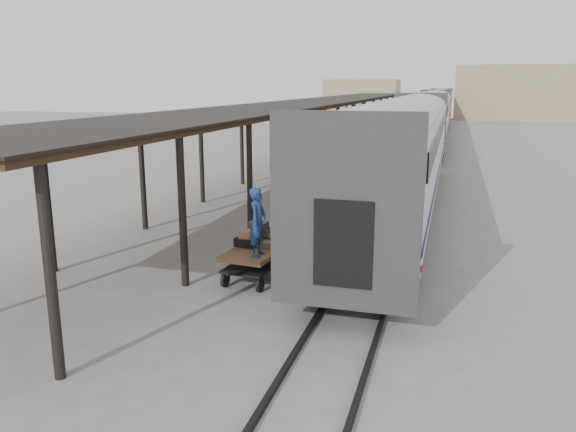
% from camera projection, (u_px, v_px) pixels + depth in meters
% --- Properties ---
extents(ground, '(160.00, 160.00, 0.00)m').
position_uv_depth(ground, '(259.00, 267.00, 16.28)').
color(ground, slate).
rests_on(ground, ground).
extents(train, '(3.45, 76.01, 4.01)m').
position_uv_depth(train, '(429.00, 115.00, 46.38)').
color(train, silver).
rests_on(train, ground).
extents(canopy, '(4.90, 64.30, 4.15)m').
position_uv_depth(canopy, '(326.00, 102.00, 38.73)').
color(canopy, '#422B19').
rests_on(canopy, ground).
extents(rails, '(1.54, 150.00, 0.12)m').
position_uv_depth(rails, '(428.00, 147.00, 47.17)').
color(rails, black).
rests_on(rails, ground).
extents(building_far, '(18.00, 10.00, 8.00)m').
position_uv_depth(building_far, '(517.00, 93.00, 84.43)').
color(building_far, tan).
rests_on(building_far, ground).
extents(building_left, '(12.00, 8.00, 6.00)m').
position_uv_depth(building_left, '(362.00, 98.00, 94.96)').
color(building_left, tan).
rests_on(building_left, ground).
extents(baggage_cart, '(1.48, 2.51, 0.86)m').
position_uv_depth(baggage_cart, '(258.00, 255.00, 15.19)').
color(baggage_cart, brown).
rests_on(baggage_cart, ground).
extents(suitcase_stack, '(1.32, 1.13, 0.60)m').
position_uv_depth(suitcase_stack, '(258.00, 236.00, 15.46)').
color(suitcase_stack, '#38393B').
rests_on(suitcase_stack, baggage_cart).
extents(luggage_tug, '(1.21, 1.71, 1.38)m').
position_uv_depth(luggage_tug, '(333.00, 163.00, 33.27)').
color(luggage_tug, maroon).
rests_on(luggage_tug, ground).
extents(porter, '(0.44, 0.66, 1.78)m').
position_uv_depth(porter, '(258.00, 222.00, 14.27)').
color(porter, navy).
rests_on(porter, baggage_cart).
extents(pedestrian, '(1.11, 0.79, 1.75)m').
position_uv_depth(pedestrian, '(327.00, 160.00, 32.72)').
color(pedestrian, black).
rests_on(pedestrian, ground).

